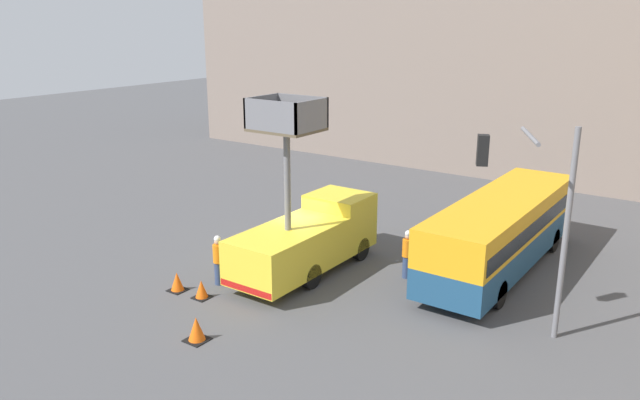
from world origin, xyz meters
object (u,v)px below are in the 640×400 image
object	(u,v)px
city_bus	(502,228)
traffic_cone_far_side	(201,290)
traffic_cone_mid_road	(196,329)
traffic_cone_near_truck	(177,282)
road_worker_near_truck	(218,260)
road_worker_directing	(407,254)
utility_truck	(308,235)
traffic_light_pole	(538,201)

from	to	relation	value
city_bus	traffic_cone_far_side	bearing A→B (deg)	156.49
traffic_cone_mid_road	traffic_cone_far_side	distance (m)	3.04
traffic_cone_near_truck	traffic_cone_mid_road	bearing A→B (deg)	-33.81
road_worker_near_truck	road_worker_directing	world-z (taller)	road_worker_near_truck
road_worker_near_truck	traffic_cone_far_side	world-z (taller)	road_worker_near_truck
utility_truck	road_worker_directing	bearing A→B (deg)	25.72
traffic_cone_near_truck	traffic_cone_mid_road	world-z (taller)	traffic_cone_mid_road
road_worker_directing	traffic_cone_far_side	distance (m)	7.68
city_bus	traffic_light_pole	bearing A→B (deg)	-133.17
road_worker_near_truck	road_worker_directing	size ratio (longest dim) A/B	1.01
utility_truck	traffic_light_pole	bearing A→B (deg)	-1.35
road_worker_directing	traffic_cone_near_truck	size ratio (longest dim) A/B	2.70
traffic_cone_near_truck	traffic_cone_far_side	world-z (taller)	traffic_cone_near_truck
city_bus	road_worker_near_truck	size ratio (longest dim) A/B	5.54
traffic_cone_mid_road	road_worker_near_truck	bearing A→B (deg)	124.71
road_worker_near_truck	city_bus	bearing A→B (deg)	83.91
traffic_cone_far_side	traffic_light_pole	bearing A→B (deg)	21.03
road_worker_near_truck	traffic_cone_far_side	distance (m)	1.41
road_worker_near_truck	utility_truck	bearing A→B (deg)	97.36
traffic_cone_near_truck	city_bus	bearing A→B (deg)	44.40
traffic_light_pole	road_worker_near_truck	bearing A→B (deg)	-165.59
utility_truck	traffic_cone_near_truck	bearing A→B (deg)	-123.65
utility_truck	city_bus	size ratio (longest dim) A/B	0.65
city_bus	traffic_cone_mid_road	bearing A→B (deg)	170.94
utility_truck	road_worker_directing	size ratio (longest dim) A/B	3.63
road_worker_near_truck	traffic_cone_near_truck	size ratio (longest dim) A/B	2.72
city_bus	road_worker_directing	bearing A→B (deg)	155.41
city_bus	road_worker_directing	world-z (taller)	city_bus
utility_truck	road_worker_near_truck	world-z (taller)	utility_truck
traffic_light_pole	road_worker_near_truck	xyz separation A→B (m)	(-10.47, -2.69, -3.39)
city_bus	traffic_cone_near_truck	xyz separation A→B (m)	(-8.79, -8.61, -1.38)
traffic_light_pole	traffic_cone_mid_road	bearing A→B (deg)	-142.84
city_bus	road_worker_near_truck	bearing A→B (deg)	150.93
traffic_light_pole	traffic_cone_near_truck	distance (m)	12.64
road_worker_directing	traffic_light_pole	bearing A→B (deg)	-97.64
utility_truck	city_bus	distance (m)	7.47
traffic_light_pole	traffic_cone_near_truck	xyz separation A→B (m)	(-11.31, -3.97, -4.02)
traffic_light_pole	road_worker_directing	xyz separation A→B (m)	(-5.10, 1.85, -3.39)
city_bus	traffic_cone_near_truck	distance (m)	12.38
road_worker_directing	city_bus	bearing A→B (deg)	-30.57
road_worker_directing	traffic_cone_near_truck	bearing A→B (deg)	145.50
traffic_cone_mid_road	traffic_cone_far_side	xyz separation A→B (m)	(-2.06, 2.23, -0.05)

